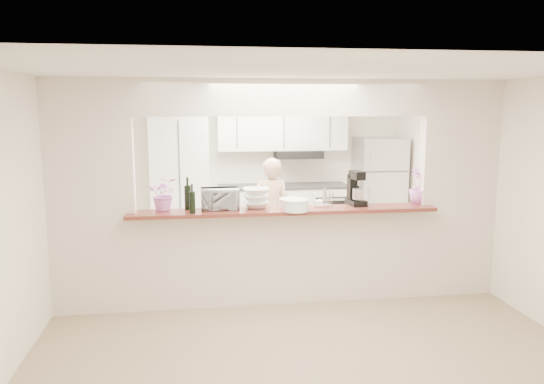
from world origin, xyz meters
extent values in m
plane|color=tan|center=(0.00, 0.00, 0.00)|extent=(6.00, 6.00, 0.00)
cube|color=beige|center=(0.00, 1.55, 0.01)|extent=(5.00, 2.90, 0.01)
cube|color=silver|center=(-2.05, 0.00, 1.25)|extent=(0.90, 0.15, 2.50)
cube|color=silver|center=(2.05, 0.00, 1.25)|extent=(0.90, 0.15, 2.50)
cube|color=silver|center=(0.00, 0.00, 2.30)|extent=(3.20, 0.15, 0.40)
cube|color=silver|center=(0.00, 0.00, 0.53)|extent=(3.20, 0.15, 1.05)
cube|color=maroon|center=(0.00, -0.05, 1.07)|extent=(3.40, 0.38, 0.04)
cube|color=silver|center=(-1.20, 2.70, 1.05)|extent=(0.90, 0.60, 2.10)
cube|color=silver|center=(0.45, 2.70, 0.45)|extent=(2.10, 0.60, 0.90)
cube|color=#313234|center=(0.45, 2.70, 0.92)|extent=(2.10, 0.62, 0.04)
cube|color=silver|center=(0.45, 2.83, 1.88)|extent=(2.10, 0.35, 0.75)
cube|color=black|center=(0.70, 2.72, 1.44)|extent=(0.75, 0.45, 0.12)
cube|color=black|center=(1.20, 2.40, 0.50)|extent=(0.55, 0.02, 0.55)
cube|color=#B5B4BA|center=(2.05, 2.65, 0.85)|extent=(0.75, 0.70, 1.70)
imported|color=pink|center=(-1.30, 0.05, 1.27)|extent=(0.33, 0.29, 0.37)
cylinder|color=black|center=(-1.05, 0.07, 1.22)|extent=(0.07, 0.07, 0.27)
cylinder|color=black|center=(-1.05, 0.07, 1.40)|extent=(0.02, 0.02, 0.09)
cylinder|color=black|center=(-1.00, -0.15, 1.21)|extent=(0.06, 0.06, 0.23)
cylinder|color=black|center=(-1.00, -0.15, 1.36)|extent=(0.02, 0.02, 0.08)
imported|color=#A9AAAE|center=(-0.70, 0.05, 1.20)|extent=(0.42, 0.28, 0.23)
imported|color=white|center=(-0.30, 0.05, 1.20)|extent=(0.30, 0.30, 0.22)
cylinder|color=white|center=(0.10, -0.19, 1.15)|extent=(0.27, 0.27, 0.12)
cylinder|color=white|center=(0.10, -0.19, 1.21)|extent=(0.28, 0.28, 0.01)
cylinder|color=white|center=(0.10, 0.03, 1.14)|extent=(0.27, 0.27, 0.09)
cylinder|color=white|center=(0.10, 0.03, 1.18)|extent=(0.28, 0.28, 0.01)
cylinder|color=maroon|center=(0.20, -0.03, 1.12)|extent=(0.14, 0.14, 0.07)
cylinder|color=#C9B68E|center=(0.05, -0.03, 1.13)|extent=(0.15, 0.15, 0.07)
cube|color=silver|center=(0.45, 0.05, 1.10)|extent=(0.22, 0.14, 0.01)
cube|color=white|center=(0.45, 0.05, 1.13)|extent=(0.10, 0.10, 0.05)
cube|color=black|center=(0.85, 0.05, 1.12)|extent=(0.20, 0.28, 0.07)
cube|color=black|center=(0.84, 0.14, 1.30)|extent=(0.12, 0.11, 0.28)
cube|color=black|center=(0.85, 0.04, 1.44)|extent=(0.14, 0.24, 0.09)
cylinder|color=#B7B7BC|center=(0.86, -0.01, 1.23)|extent=(0.13, 0.13, 0.12)
imported|color=#B561AD|center=(1.60, 0.05, 1.29)|extent=(0.29, 0.29, 0.40)
imported|color=tan|center=(0.06, 1.45, 0.75)|extent=(0.58, 0.40, 1.50)
camera|label=1|loc=(-0.96, -5.70, 2.21)|focal=35.00mm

